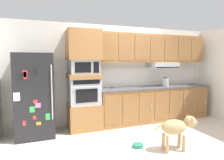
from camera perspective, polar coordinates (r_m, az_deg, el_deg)
The scene contains 16 objects.
ground_plane at distance 4.48m, azimuth 7.18°, elevation -15.39°, with size 9.60×9.60×0.00m, color beige.
back_kitchen_wall at distance 5.20m, azimuth 1.62°, elevation 1.72°, with size 6.20×0.12×2.50m, color silver.
refrigerator at distance 4.43m, azimuth -21.71°, elevation -4.17°, with size 0.76×0.73×1.76m.
oven_base_cabinet at distance 4.73m, azimuth -8.10°, elevation -10.43°, with size 0.74×0.62×0.60m, color #996638.
built_in_oven at distance 4.60m, azimuth -8.19°, elevation -3.23°, with size 0.70×0.62×0.60m.
appliance_mid_shelf at distance 4.56m, azimuth -8.26°, elevation 1.13°, with size 0.74×0.62×0.10m, color #996638.
microwave at distance 4.55m, azimuth -8.29°, elevation 3.77°, with size 0.64×0.54×0.32m.
appliance_upper_cabinet at distance 4.56m, azimuth -8.39°, elevation 10.06°, with size 0.74×0.62×0.68m, color #996638.
lower_cabinet_run at distance 5.43m, azimuth 12.33°, elevation -6.88°, with size 3.12×0.63×0.88m.
countertop_slab at distance 5.35m, azimuth 12.41°, elevation -2.06°, with size 3.16×0.64×0.04m, color #4C4C51.
backsplash_panel at distance 5.57m, azimuth 10.85°, elevation 1.05°, with size 3.16×0.02×0.50m, color silver.
upper_cabinet_with_hood at distance 5.43m, azimuth 12.07°, elevation 8.67°, with size 3.12×0.48×0.88m.
screwdriver at distance 4.88m, azimuth 0.07°, elevation -2.26°, with size 0.15×0.14×0.03m.
electric_kettle at distance 5.47m, azimuth 15.36°, elevation -0.56°, with size 0.17×0.17×0.24m.
dog at distance 3.76m, azimuth 18.61°, elevation -12.91°, with size 0.87×0.32×0.63m.
dog_food_bowl at distance 3.86m, azimuth 7.61°, elevation -18.43°, with size 0.20×0.20×0.06m.
Camera 1 is at (-1.97, -3.69, 1.60)m, focal length 31.29 mm.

